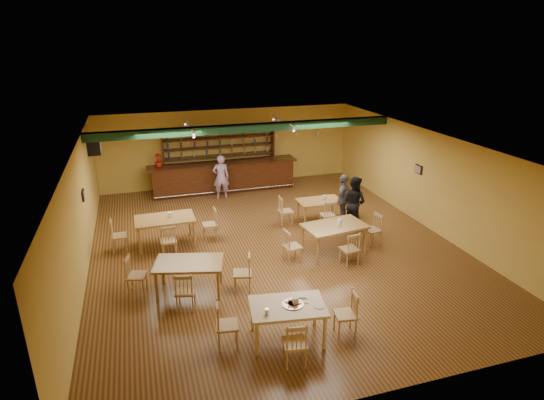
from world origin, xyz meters
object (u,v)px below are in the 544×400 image
object	(u,v)px
patron_bar	(221,177)
bar_counter	(224,177)
dining_table_d	(334,239)
patron_right_a	(354,202)
dining_table_c	(190,277)
dining_table_a	(166,231)
dining_table_b	(319,210)
near_table	(287,322)

from	to	relation	value
patron_bar	bar_counter	bearing A→B (deg)	-103.88
dining_table_d	patron_right_a	bearing A→B (deg)	40.60
patron_bar	dining_table_c	bearing A→B (deg)	75.87
dining_table_a	dining_table_b	distance (m)	4.91
bar_counter	dining_table_a	xyz separation A→B (m)	(-2.53, -4.22, -0.15)
dining_table_c	near_table	world-z (taller)	near_table
bar_counter	dining_table_c	size ratio (longest dim) A/B	3.65
dining_table_a	near_table	distance (m)	5.45
bar_counter	dining_table_a	size ratio (longest dim) A/B	3.44
patron_right_a	dining_table_b	bearing A→B (deg)	15.97
dining_table_b	dining_table_c	world-z (taller)	dining_table_c
dining_table_d	near_table	distance (m)	4.02
dining_table_b	near_table	size ratio (longest dim) A/B	0.96
bar_counter	dining_table_d	world-z (taller)	bar_counter
dining_table_b	patron_right_a	distance (m)	1.23
dining_table_b	patron_bar	xyz separation A→B (m)	(-2.62, 3.03, 0.47)
dining_table_c	patron_bar	xyz separation A→B (m)	(1.95, 6.15, 0.43)
dining_table_c	patron_right_a	xyz separation A→B (m)	(5.37, 2.31, 0.44)
dining_table_d	patron_bar	distance (m)	5.72
bar_counter	patron_right_a	distance (m)	5.64
dining_table_a	patron_bar	xyz separation A→B (m)	(2.27, 3.39, 0.41)
dining_table_b	patron_bar	distance (m)	4.04
bar_counter	near_table	bearing A→B (deg)	-93.70
bar_counter	dining_table_a	bearing A→B (deg)	-120.96
bar_counter	patron_right_a	size ratio (longest dim) A/B	3.40
dining_table_a	patron_bar	bearing A→B (deg)	55.06
bar_counter	dining_table_c	bearing A→B (deg)	-107.58
dining_table_b	dining_table_d	size ratio (longest dim) A/B	0.84
bar_counter	dining_table_d	xyz separation A→B (m)	(1.85, -6.12, -0.15)
dining_table_d	patron_bar	world-z (taller)	patron_bar
dining_table_b	dining_table_c	size ratio (longest dim) A/B	0.90
near_table	patron_right_a	distance (m)	6.01
dining_table_b	near_table	world-z (taller)	near_table
dining_table_a	patron_right_a	xyz separation A→B (m)	(5.70, -0.44, 0.42)
dining_table_a	near_table	size ratio (longest dim) A/B	1.13
bar_counter	dining_table_b	xyz separation A→B (m)	(2.36, -3.86, -0.22)
near_table	patron_bar	size ratio (longest dim) A/B	0.89
dining_table_c	patron_right_a	world-z (taller)	patron_right_a
dining_table_a	patron_bar	distance (m)	4.11
dining_table_a	dining_table_d	size ratio (longest dim) A/B	0.99
dining_table_a	dining_table_b	size ratio (longest dim) A/B	1.18
patron_bar	patron_right_a	distance (m)	5.14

